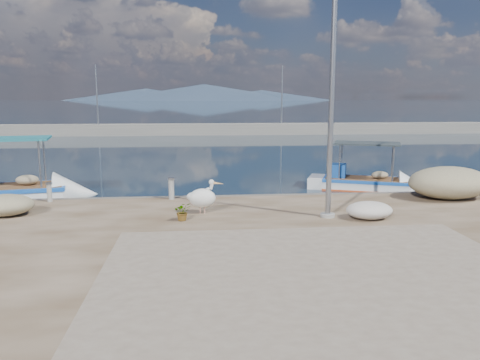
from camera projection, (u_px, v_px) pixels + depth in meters
name	position (u px, v px, depth m)	size (l,w,h in m)	color
ground	(253.00, 253.00, 12.43)	(1400.00, 1400.00, 0.00)	#162635
quay_patch	(320.00, 276.00, 9.49)	(9.00, 7.00, 0.01)	gray
breakwater	(210.00, 129.00, 51.55)	(120.00, 2.20, 7.50)	gray
mountains	(200.00, 93.00, 648.46)	(370.00, 280.00, 22.00)	#28384C
boat_left	(7.00, 195.00, 18.63)	(6.38, 3.11, 2.94)	white
boat_right	(364.00, 185.00, 21.02)	(5.36, 3.43, 2.46)	white
pelican	(203.00, 197.00, 14.53)	(1.14, 0.65, 1.09)	tan
lamp_post	(331.00, 107.00, 13.66)	(0.44, 0.96, 7.00)	gray
bollard_near	(171.00, 187.00, 16.57)	(0.26, 0.26, 0.79)	gray
bollard_far	(49.00, 191.00, 16.20)	(0.22, 0.22, 0.67)	gray
potted_plant	(183.00, 211.00, 13.73)	(0.49, 0.43, 0.55)	#33722D
net_pile_c	(449.00, 183.00, 16.69)	(2.93, 2.09, 1.15)	tan
net_pile_b	(5.00, 205.00, 14.31)	(1.69, 1.31, 0.66)	tan
net_pile_d	(369.00, 210.00, 13.93)	(1.39, 1.04, 0.52)	silver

